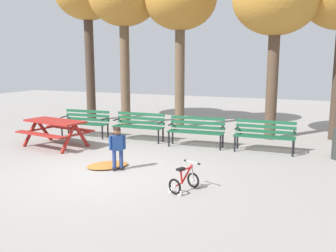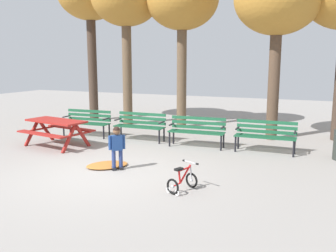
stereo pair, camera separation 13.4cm
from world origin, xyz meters
TOP-DOWN VIEW (x-y plane):
  - ground at (0.00, 0.00)m, footprint 36.00×36.00m
  - picnic_table at (-2.63, 1.74)m, footprint 2.00×1.62m
  - park_bench_far_left at (-2.69, 3.31)m, footprint 1.62×0.54m
  - park_bench_left at (-0.79, 3.42)m, footprint 1.61×0.48m
  - park_bench_right at (1.11, 3.30)m, footprint 1.63×0.56m
  - park_bench_far_right at (3.01, 3.39)m, footprint 1.61×0.48m
  - child_standing at (0.19, 0.40)m, footprint 0.30×0.28m
  - kids_bicycle at (2.04, -0.31)m, footprint 0.53×0.63m
  - leaf_pile at (-0.17, 0.54)m, footprint 1.16×1.18m
  - tree_center at (-0.48, 6.13)m, footprint 2.60×2.60m
  - tree_right at (2.93, 5.20)m, footprint 2.60×2.60m

SIDE VIEW (x-z plane):
  - ground at x=0.00m, z-range 0.00..0.00m
  - leaf_pile at x=-0.17m, z-range 0.00..0.07m
  - kids_bicycle at x=2.04m, z-range -0.07..0.47m
  - park_bench_far_left at x=-2.69m, z-range 0.08..0.94m
  - park_bench_left at x=-0.79m, z-range 0.08..0.94m
  - park_bench_right at x=1.11m, z-range 0.08..0.94m
  - park_bench_far_right at x=3.01m, z-range 0.08..0.94m
  - child_standing at x=0.19m, z-range 0.08..1.08m
  - picnic_table at x=-2.63m, z-range 0.20..0.99m
  - tree_right at x=2.93m, z-range 1.52..6.91m
  - tree_center at x=-0.48m, z-range 1.67..7.39m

